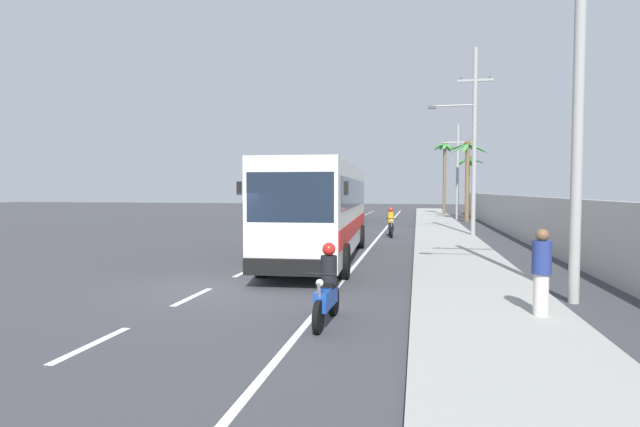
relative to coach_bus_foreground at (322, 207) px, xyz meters
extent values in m
plane|color=#3A3A3F|center=(-1.80, -5.94, -1.96)|extent=(160.00, 160.00, 0.00)
cube|color=#999993|center=(5.00, 4.06, -1.89)|extent=(3.20, 90.00, 0.14)
cube|color=white|center=(-1.80, -10.93, -1.95)|extent=(0.16, 2.00, 0.01)
cube|color=white|center=(-1.80, -7.18, -1.95)|extent=(0.16, 2.00, 0.01)
cube|color=white|center=(-1.80, -3.42, -1.95)|extent=(0.16, 2.00, 0.01)
cube|color=white|center=(-1.80, 0.33, -1.95)|extent=(0.16, 2.00, 0.01)
cube|color=white|center=(-1.80, 4.08, -1.95)|extent=(0.16, 2.00, 0.01)
cube|color=white|center=(-1.80, 7.84, -1.95)|extent=(0.16, 2.00, 0.01)
cube|color=white|center=(-1.80, 11.59, -1.95)|extent=(0.16, 2.00, 0.01)
cube|color=white|center=(-1.80, 15.34, -1.95)|extent=(0.16, 2.00, 0.01)
cube|color=white|center=(-1.80, 19.10, -1.95)|extent=(0.16, 2.00, 0.01)
cube|color=white|center=(-1.80, 22.85, -1.95)|extent=(0.16, 2.00, 0.01)
cube|color=white|center=(-1.80, 26.60, -1.95)|extent=(0.16, 2.00, 0.01)
cube|color=white|center=(-1.80, 30.36, -1.95)|extent=(0.16, 2.00, 0.01)
cube|color=white|center=(-1.80, 34.11, -1.95)|extent=(0.16, 2.00, 0.01)
cube|color=white|center=(-1.80, 37.86, -1.95)|extent=(0.16, 2.00, 0.01)
cube|color=white|center=(-1.80, 41.61, -1.95)|extent=(0.16, 2.00, 0.01)
cube|color=white|center=(1.44, 9.06, -1.95)|extent=(0.14, 70.00, 0.01)
cube|color=#B2B2AD|center=(8.80, 8.06, -0.82)|extent=(0.24, 60.00, 2.28)
cube|color=silver|center=(0.00, -0.03, -0.02)|extent=(3.08, 11.85, 3.09)
cube|color=#192333|center=(-0.01, 0.17, 0.52)|extent=(3.06, 10.91, 0.99)
cube|color=#192333|center=(0.29, -5.85, 0.44)|extent=(2.30, 0.21, 1.30)
cube|color=red|center=(0.00, -0.03, -0.72)|extent=(3.10, 11.62, 0.56)
cube|color=black|center=(0.30, -5.94, -1.37)|extent=(2.45, 0.28, 0.44)
cube|color=#B7B7B7|center=(-0.07, 1.44, 1.66)|extent=(1.50, 2.65, 0.28)
cube|color=black|center=(1.71, -5.57, 0.67)|extent=(0.12, 0.09, 0.36)
cube|color=black|center=(-1.14, -5.71, 0.67)|extent=(0.12, 0.09, 0.36)
cylinder|color=black|center=(1.43, -4.07, -1.44)|extent=(0.37, 1.05, 1.04)
cylinder|color=black|center=(-1.01, -4.19, -1.44)|extent=(0.37, 1.05, 1.04)
cylinder|color=black|center=(1.05, 3.55, -1.44)|extent=(0.37, 1.05, 1.04)
cylinder|color=black|center=(-1.40, 3.43, -1.44)|extent=(0.37, 1.05, 1.04)
cube|color=#2366A8|center=(-3.34, 22.51, 0.04)|extent=(3.24, 11.14, 3.21)
cube|color=#192333|center=(-3.35, 22.31, 0.60)|extent=(3.21, 10.27, 1.03)
cube|color=#192333|center=(-2.95, 27.95, 0.52)|extent=(2.27, 0.26, 1.35)
cube|color=blue|center=(-3.34, 22.51, -0.68)|extent=(3.26, 10.93, 0.58)
cube|color=black|center=(-2.94, 28.04, -1.37)|extent=(2.42, 0.33, 0.44)
cube|color=#B7B7B7|center=(-3.43, 21.14, 1.79)|extent=(1.52, 2.51, 0.28)
cube|color=black|center=(-4.37, 27.84, 0.76)|extent=(0.13, 0.09, 0.36)
cube|color=black|center=(-1.55, 27.64, 0.76)|extent=(0.13, 0.09, 0.36)
cylinder|color=black|center=(-4.27, 26.43, -1.44)|extent=(0.39, 1.06, 1.04)
cylinder|color=black|center=(-1.86, 26.26, -1.44)|extent=(0.39, 1.06, 1.04)
cylinder|color=black|center=(-4.78, 19.31, -1.44)|extent=(0.39, 1.06, 1.04)
cylinder|color=black|center=(-2.37, 19.13, -1.44)|extent=(0.39, 1.06, 1.04)
cylinder|color=black|center=(1.79, -9.57, -1.66)|extent=(0.12, 0.60, 0.60)
cylinder|color=black|center=(1.84, -8.21, -1.66)|extent=(0.14, 0.60, 0.60)
cube|color=#1947B2|center=(1.81, -8.94, -1.44)|extent=(0.28, 1.11, 0.36)
cube|color=black|center=(1.82, -8.64, -1.24)|extent=(0.26, 0.61, 0.12)
cylinder|color=gray|center=(1.79, -9.45, -1.36)|extent=(0.07, 0.32, 0.67)
cylinder|color=black|center=(1.80, -9.35, -0.92)|extent=(0.56, 0.06, 0.04)
sphere|color=#EAEACC|center=(1.79, -9.47, -1.06)|extent=(0.14, 0.14, 0.14)
cylinder|color=black|center=(1.82, -8.69, -0.95)|extent=(0.32, 0.32, 0.57)
sphere|color=red|center=(1.82, -8.69, -0.53)|extent=(0.26, 0.26, 0.26)
cylinder|color=black|center=(2.16, 8.49, -1.66)|extent=(0.17, 0.61, 0.60)
cylinder|color=black|center=(2.01, 9.85, -1.66)|extent=(0.19, 0.61, 0.60)
cube|color=black|center=(2.09, 9.12, -1.44)|extent=(0.36, 1.12, 0.36)
cube|color=black|center=(2.06, 9.42, -1.24)|extent=(0.31, 0.62, 0.12)
cylinder|color=gray|center=(2.15, 8.61, -1.36)|extent=(0.10, 0.32, 0.67)
cylinder|color=black|center=(2.14, 8.71, -0.92)|extent=(0.56, 0.10, 0.04)
sphere|color=#EAEACC|center=(2.15, 8.59, -1.06)|extent=(0.14, 0.14, 0.14)
cylinder|color=gold|center=(2.06, 9.37, -0.91)|extent=(0.32, 0.32, 0.64)
sphere|color=red|center=(2.06, 9.37, -0.46)|extent=(0.26, 0.26, 0.26)
cylinder|color=beige|center=(5.89, -8.01, -1.41)|extent=(0.28, 0.28, 0.81)
cylinder|color=navy|center=(5.89, -8.01, -0.68)|extent=(0.36, 0.36, 0.65)
sphere|color=brown|center=(5.89, -8.01, -0.25)|extent=(0.25, 0.25, 0.25)
cylinder|color=#9E9E99|center=(7.03, -6.09, 3.06)|extent=(0.24, 0.24, 10.04)
cylinder|color=#9E9E99|center=(6.51, 9.77, 3.16)|extent=(0.24, 0.24, 10.23)
cube|color=#9E9E99|center=(6.51, 9.77, 6.53)|extent=(1.87, 0.12, 0.12)
cylinder|color=#4C4742|center=(5.76, 9.77, 6.65)|extent=(0.08, 0.08, 0.16)
cylinder|color=#4C4742|center=(7.26, 9.77, 6.65)|extent=(0.08, 0.08, 0.16)
cylinder|color=#9E9E99|center=(5.38, 9.77, 5.22)|extent=(2.25, 0.09, 0.09)
cube|color=#4C4C51|center=(4.25, 9.77, 5.16)|extent=(0.44, 0.24, 0.14)
cylinder|color=#9E9E99|center=(6.86, 25.63, 2.12)|extent=(0.24, 0.24, 8.15)
cube|color=#9E9E99|center=(6.86, 25.63, 4.72)|extent=(2.60, 0.12, 0.12)
cylinder|color=#4C4742|center=(5.82, 25.63, 4.84)|extent=(0.08, 0.08, 0.16)
cylinder|color=#4C4742|center=(7.89, 25.63, 4.84)|extent=(0.08, 0.08, 0.16)
cylinder|color=brown|center=(7.45, 23.38, 1.17)|extent=(0.34, 0.34, 6.25)
ellipsoid|color=#3D893D|center=(8.22, 23.48, 4.02)|extent=(1.62, 0.55, 0.87)
ellipsoid|color=#3D893D|center=(7.87, 24.07, 4.08)|extent=(1.16, 1.59, 0.74)
ellipsoid|color=#3D893D|center=(7.42, 24.22, 4.18)|extent=(0.42, 1.70, 0.55)
ellipsoid|color=#3D893D|center=(6.74, 23.80, 4.16)|extent=(1.64, 1.16, 0.59)
ellipsoid|color=#3D893D|center=(6.74, 23.16, 3.98)|extent=(1.59, 0.80, 0.95)
ellipsoid|color=#3D893D|center=(7.21, 22.68, 3.97)|extent=(0.85, 1.58, 0.95)
ellipsoid|color=#3D893D|center=(8.02, 22.83, 4.08)|extent=(1.42, 1.40, 0.76)
sphere|color=brown|center=(7.45, 23.38, 4.35)|extent=(0.56, 0.56, 0.56)
cylinder|color=brown|center=(6.18, 33.23, 1.63)|extent=(0.32, 0.32, 7.17)
ellipsoid|color=#3D893D|center=(6.81, 33.16, 4.97)|extent=(1.37, 0.51, 0.78)
ellipsoid|color=#3D893D|center=(6.47, 33.79, 4.95)|extent=(0.93, 1.33, 0.82)
ellipsoid|color=#3D893D|center=(5.95, 33.87, 5.05)|extent=(0.81, 1.43, 0.62)
ellipsoid|color=#3D893D|center=(5.64, 33.62, 5.01)|extent=(1.32, 1.09, 0.70)
ellipsoid|color=#3D893D|center=(5.61, 32.84, 5.09)|extent=(1.37, 1.10, 0.55)
ellipsoid|color=#3D893D|center=(6.10, 32.59, 4.98)|extent=(0.52, 1.38, 0.76)
ellipsoid|color=#3D893D|center=(6.50, 32.67, 4.98)|extent=(0.98, 1.35, 0.76)
sphere|color=brown|center=(6.18, 33.23, 5.26)|extent=(0.56, 0.56, 0.56)
cylinder|color=brown|center=(8.04, 28.76, 0.75)|extent=(0.31, 0.31, 5.41)
ellipsoid|color=#28702D|center=(8.74, 28.90, 3.32)|extent=(1.50, 0.63, 0.59)
ellipsoid|color=#28702D|center=(8.27, 29.38, 3.20)|extent=(0.83, 1.42, 0.82)
ellipsoid|color=#28702D|center=(7.52, 29.15, 3.19)|extent=(1.31, 1.10, 0.85)
ellipsoid|color=#28702D|center=(7.57, 28.25, 3.27)|extent=(1.24, 1.30, 0.68)
ellipsoid|color=#28702D|center=(8.20, 28.06, 3.34)|extent=(0.67, 1.51, 0.55)
sphere|color=brown|center=(8.04, 28.76, 3.51)|extent=(0.56, 0.56, 0.56)
camera|label=1|loc=(3.52, -18.14, 0.63)|focal=27.65mm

